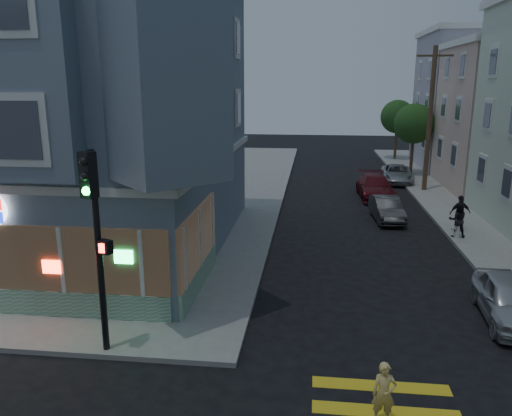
% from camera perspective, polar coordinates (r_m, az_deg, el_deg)
% --- Properties ---
extents(ground, '(120.00, 120.00, 0.00)m').
position_cam_1_polar(ground, '(12.32, -18.83, -21.03)').
color(ground, black).
rests_on(ground, ground).
extents(sidewalk_nw, '(33.00, 42.00, 0.15)m').
position_cam_1_polar(sidewalk_nw, '(37.47, -22.70, 2.47)').
color(sidewalk_nw, gray).
rests_on(sidewalk_nw, ground).
extents(corner_building, '(14.60, 14.60, 11.40)m').
position_cam_1_polar(corner_building, '(22.72, -22.06, 10.29)').
color(corner_building, slate).
rests_on(corner_building, sidewalk_nw).
extents(row_house_d, '(12.00, 8.60, 10.50)m').
position_cam_1_polar(row_house_d, '(45.45, 26.05, 10.80)').
color(row_house_d, '#9C99A8').
rests_on(row_house_d, sidewalk_ne).
extents(utility_pole, '(2.20, 0.30, 9.00)m').
position_cam_1_polar(utility_pole, '(33.82, 19.26, 9.73)').
color(utility_pole, '#4C3826').
rests_on(utility_pole, sidewalk_ne).
extents(street_tree_near, '(3.00, 3.00, 5.30)m').
position_cam_1_polar(street_tree_near, '(39.79, 17.62, 9.15)').
color(street_tree_near, '#4C3826').
rests_on(street_tree_near, sidewalk_ne).
extents(street_tree_far, '(3.00, 3.00, 5.30)m').
position_cam_1_polar(street_tree_far, '(47.65, 15.85, 10.00)').
color(street_tree_far, '#4C3826').
rests_on(street_tree_far, sidewalk_ne).
extents(running_child, '(0.50, 0.33, 1.36)m').
position_cam_1_polar(running_child, '(11.36, 14.41, -19.82)').
color(running_child, '#E6CB76').
rests_on(running_child, ground).
extents(pedestrian_a, '(0.80, 0.64, 1.59)m').
position_cam_1_polar(pedestrian_a, '(24.22, 22.05, -1.27)').
color(pedestrian_a, black).
rests_on(pedestrian_a, sidewalk_ne).
extents(pedestrian_b, '(1.04, 0.56, 1.68)m').
position_cam_1_polar(pedestrian_b, '(25.33, 22.29, -0.54)').
color(pedestrian_b, black).
rests_on(pedestrian_b, sidewalk_ne).
extents(parked_car_a, '(1.89, 4.05, 1.34)m').
position_cam_1_polar(parked_car_a, '(16.87, 27.00, -9.32)').
color(parked_car_a, '#B9BDC1').
rests_on(parked_car_a, ground).
extents(parked_car_b, '(1.55, 3.78, 1.22)m').
position_cam_1_polar(parked_car_b, '(26.60, 14.71, -0.11)').
color(parked_car_b, '#343539').
rests_on(parked_car_b, ground).
extents(parked_car_c, '(2.16, 4.92, 1.41)m').
position_cam_1_polar(parked_car_c, '(31.61, 13.48, 2.36)').
color(parked_car_c, maroon).
rests_on(parked_car_c, ground).
extents(parked_car_d, '(2.37, 4.62, 1.25)m').
position_cam_1_polar(parked_car_d, '(36.98, 15.80, 3.77)').
color(parked_car_d, '#9FA5AA').
rests_on(parked_car_d, ground).
extents(traffic_signal, '(0.67, 0.59, 5.26)m').
position_cam_1_polar(traffic_signal, '(12.74, -17.96, -1.29)').
color(traffic_signal, black).
rests_on(traffic_signal, sidewalk_nw).
extents(fire_hydrant, '(0.51, 0.29, 0.88)m').
position_cam_1_polar(fire_hydrant, '(24.22, 22.03, -2.07)').
color(fire_hydrant, silver).
rests_on(fire_hydrant, sidewalk_ne).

